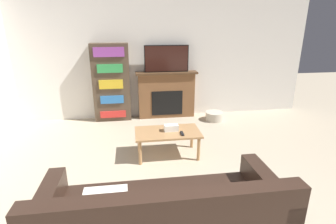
% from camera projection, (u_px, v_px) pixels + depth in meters
% --- Properties ---
extents(wall_back, '(6.87, 0.06, 2.70)m').
position_uv_depth(wall_back, '(155.00, 56.00, 5.69)').
color(wall_back, silver).
rests_on(wall_back, ground_plane).
extents(fireplace, '(1.34, 0.28, 1.03)m').
position_uv_depth(fireplace, '(167.00, 95.00, 5.85)').
color(fireplace, brown).
rests_on(fireplace, ground_plane).
extents(tv, '(0.95, 0.03, 0.57)m').
position_uv_depth(tv, '(167.00, 59.00, 5.58)').
color(tv, black).
rests_on(tv, fireplace).
extents(couch, '(2.18, 0.91, 0.84)m').
position_uv_depth(couch, '(163.00, 223.00, 2.41)').
color(couch, black).
rests_on(couch, ground_plane).
extents(coffee_table, '(1.02, 0.58, 0.42)m').
position_uv_depth(coffee_table, '(168.00, 134.00, 4.14)').
color(coffee_table, '#A87A4C').
rests_on(coffee_table, ground_plane).
extents(tissue_box, '(0.22, 0.12, 0.10)m').
position_uv_depth(tissue_box, '(171.00, 128.00, 4.13)').
color(tissue_box, white).
rests_on(tissue_box, coffee_table).
extents(remote_control, '(0.04, 0.15, 0.02)m').
position_uv_depth(remote_control, '(182.00, 133.00, 4.02)').
color(remote_control, black).
rests_on(remote_control, coffee_table).
extents(bookshelf, '(0.78, 0.29, 1.65)m').
position_uv_depth(bookshelf, '(111.00, 83.00, 5.57)').
color(bookshelf, '#4C3D2D').
rests_on(bookshelf, ground_plane).
extents(storage_basket, '(0.39, 0.39, 0.18)m').
position_uv_depth(storage_basket, '(214.00, 116.00, 5.76)').
color(storage_basket, '#BCB29E').
rests_on(storage_basket, ground_plane).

